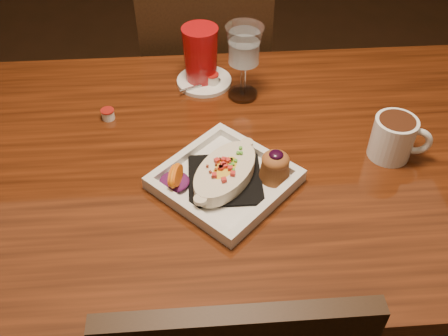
{
  "coord_description": "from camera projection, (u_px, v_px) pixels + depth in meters",
  "views": [
    {
      "loc": [
        -0.04,
        -0.85,
        1.52
      ],
      "look_at": [
        0.01,
        -0.06,
        0.77
      ],
      "focal_mm": 40.0,
      "sensor_mm": 36.0,
      "label": 1
    }
  ],
  "objects": [
    {
      "name": "table",
      "position": [
        217.0,
        185.0,
        1.22
      ],
      "size": [
        1.5,
        0.9,
        0.75
      ],
      "color": "#65280E",
      "rests_on": "floor"
    },
    {
      "name": "floor",
      "position": [
        219.0,
        322.0,
        1.67
      ],
      "size": [
        7.0,
        7.0,
        0.0
      ],
      "primitive_type": "plane",
      "color": "black",
      "rests_on": "ground"
    },
    {
      "name": "creamer_loose",
      "position": [
        108.0,
        114.0,
        1.24
      ],
      "size": [
        0.03,
        0.03,
        0.03
      ],
      "color": "white",
      "rests_on": "table"
    },
    {
      "name": "coffee_mug",
      "position": [
        395.0,
        137.0,
        1.12
      ],
      "size": [
        0.13,
        0.1,
        0.1
      ],
      "rotation": [
        0.0,
        0.0,
        -0.3
      ],
      "color": "white",
      "rests_on": "table"
    },
    {
      "name": "red_tumbler",
      "position": [
        201.0,
        56.0,
        1.32
      ],
      "size": [
        0.1,
        0.1,
        0.16
      ],
      "primitive_type": "cone",
      "color": "#AE0C10",
      "rests_on": "table"
    },
    {
      "name": "goblet",
      "position": [
        244.0,
        50.0,
        1.23
      ],
      "size": [
        0.1,
        0.1,
        0.2
      ],
      "color": "silver",
      "rests_on": "table"
    },
    {
      "name": "saucer",
      "position": [
        204.0,
        79.0,
        1.36
      ],
      "size": [
        0.15,
        0.15,
        0.1
      ],
      "color": "white",
      "rests_on": "table"
    },
    {
      "name": "chair_far",
      "position": [
        206.0,
        88.0,
        1.77
      ],
      "size": [
        0.42,
        0.42,
        0.93
      ],
      "rotation": [
        0.0,
        0.0,
        3.14
      ],
      "color": "black",
      "rests_on": "floor"
    },
    {
      "name": "plate",
      "position": [
        230.0,
        175.0,
        1.07
      ],
      "size": [
        0.36,
        0.36,
        0.08
      ],
      "rotation": [
        0.0,
        0.0,
        0.78
      ],
      "color": "white",
      "rests_on": "table"
    }
  ]
}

